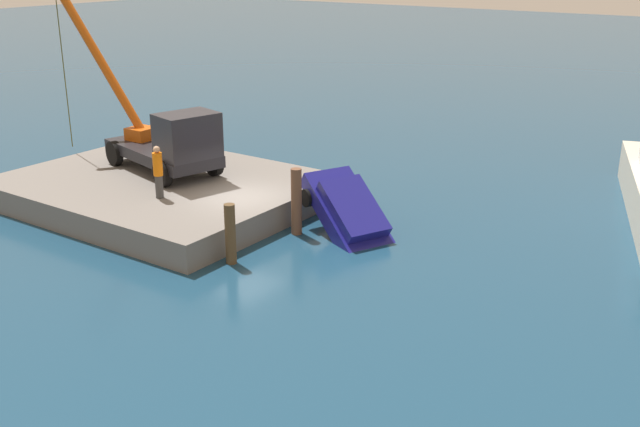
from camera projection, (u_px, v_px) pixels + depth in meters
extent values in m
plane|color=navy|center=(242.00, 222.00, 27.23)|extent=(200.00, 200.00, 0.00)
cube|color=slate|center=(163.00, 190.00, 29.25)|extent=(11.51, 9.04, 0.96)
cube|color=black|center=(163.00, 153.00, 29.93)|extent=(5.96, 3.57, 0.45)
cube|color=#26262C|center=(187.00, 135.00, 28.14)|extent=(2.05, 2.49, 1.68)
cylinder|color=black|center=(214.00, 163.00, 29.30)|extent=(1.04, 0.54, 1.00)
cylinder|color=black|center=(162.00, 174.00, 27.91)|extent=(1.04, 0.54, 1.00)
cylinder|color=black|center=(164.00, 144.00, 32.09)|extent=(1.04, 0.54, 1.00)
cylinder|color=black|center=(114.00, 153.00, 30.70)|extent=(1.04, 0.54, 1.00)
cylinder|color=#BF4C0C|center=(98.00, 56.00, 30.71)|extent=(4.11, 1.07, 6.00)
cube|color=#BF4C0C|center=(141.00, 134.00, 30.96)|extent=(1.00, 1.00, 0.50)
cylinder|color=#4C4C19|center=(64.00, 67.00, 31.66)|extent=(0.04, 0.04, 6.92)
cylinder|color=#3C3C3C|center=(159.00, 187.00, 26.69)|extent=(0.28, 0.28, 0.83)
cylinder|color=orange|center=(158.00, 164.00, 26.42)|extent=(0.34, 0.34, 0.83)
sphere|color=tan|center=(156.00, 149.00, 26.24)|extent=(0.24, 0.24, 0.24)
cube|color=navy|center=(352.00, 222.00, 25.75)|extent=(4.43, 3.36, 2.93)
cube|color=navy|center=(354.00, 208.00, 25.51)|extent=(2.77, 2.45, 1.71)
cylinder|color=black|center=(393.00, 257.00, 25.64)|extent=(0.90, 0.57, 0.89)
cylinder|color=black|center=(347.00, 269.00, 24.74)|extent=(0.90, 0.57, 0.89)
cylinder|color=black|center=(352.00, 190.00, 27.18)|extent=(0.90, 0.57, 0.89)
cylinder|color=black|center=(307.00, 198.00, 26.28)|extent=(0.90, 0.57, 0.89)
cylinder|color=brown|center=(230.00, 234.00, 23.36)|extent=(0.34, 0.34, 1.95)
cylinder|color=brown|center=(296.00, 202.00, 25.74)|extent=(0.37, 0.37, 2.34)
cylinder|color=brown|center=(333.00, 192.00, 27.94)|extent=(0.38, 0.38, 1.59)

